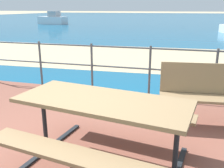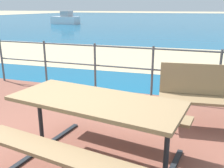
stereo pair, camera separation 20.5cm
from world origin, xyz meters
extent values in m
plane|color=tan|center=(0.00, 0.00, 0.00)|extent=(240.00, 240.00, 0.00)
cube|color=brown|center=(0.00, 0.00, 0.03)|extent=(6.40, 5.20, 0.06)
cube|color=#145B84|center=(0.00, 40.00, 0.01)|extent=(90.00, 90.00, 0.01)
cube|color=tan|center=(0.00, 6.81, 0.01)|extent=(54.15, 6.93, 0.01)
cube|color=#8C704C|center=(0.42, 0.03, 0.83)|extent=(1.86, 0.99, 0.04)
cube|color=#8C704C|center=(0.34, -0.54, 0.53)|extent=(1.79, 0.52, 0.04)
cube|color=#8C704C|center=(0.51, 0.60, 0.53)|extent=(1.79, 0.52, 0.04)
cylinder|color=#1E2328|center=(-0.33, 0.14, 0.44)|extent=(0.06, 0.06, 0.77)
cube|color=#1E2328|center=(-0.33, 0.14, 0.07)|extent=(0.27, 1.40, 0.03)
cylinder|color=#1E2328|center=(1.18, -0.08, 0.44)|extent=(0.06, 0.06, 0.77)
cube|color=#8C704C|center=(1.70, 1.37, 0.51)|extent=(1.64, 0.59, 0.04)
cube|color=#8C704C|center=(1.68, 1.54, 0.75)|extent=(1.60, 0.26, 0.44)
cylinder|color=#1E2328|center=(1.00, 1.13, 0.28)|extent=(0.04, 0.04, 0.45)
cylinder|color=#1E2328|center=(0.96, 1.43, 0.28)|extent=(0.04, 0.04, 0.45)
cylinder|color=#4C5156|center=(-1.77, 2.47, 0.56)|extent=(0.04, 0.04, 0.99)
cylinder|color=#4C5156|center=(-0.59, 2.47, 0.56)|extent=(0.04, 0.04, 0.99)
cylinder|color=#4C5156|center=(0.59, 2.47, 0.56)|extent=(0.04, 0.04, 0.99)
cylinder|color=#4C5156|center=(1.77, 2.47, 0.56)|extent=(0.04, 0.04, 0.99)
cylinder|color=#4C5156|center=(0.00, 2.47, 1.01)|extent=(5.90, 0.03, 0.03)
cylinder|color=#4C5156|center=(0.00, 2.47, 0.61)|extent=(5.90, 0.03, 0.03)
cube|color=silver|center=(-12.66, 23.07, 0.41)|extent=(3.20, 1.64, 0.79)
cube|color=#A5A8AD|center=(-12.43, 23.05, 1.09)|extent=(1.13, 1.12, 0.57)
cone|color=silver|center=(-14.43, 23.29, 0.41)|extent=(0.58, 0.77, 0.71)
camera|label=1|loc=(1.17, -2.25, 1.74)|focal=40.40mm
camera|label=2|loc=(1.36, -2.19, 1.74)|focal=40.40mm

